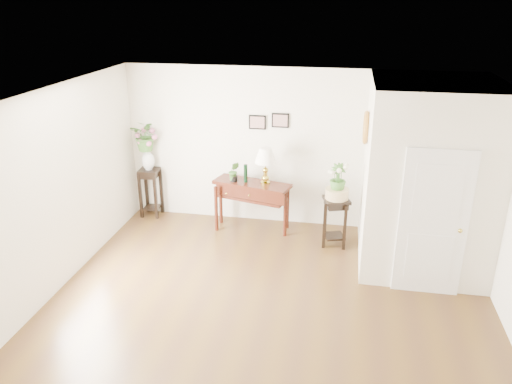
% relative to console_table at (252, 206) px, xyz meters
% --- Properties ---
extents(floor, '(6.00, 5.50, 0.02)m').
position_rel_console_table_xyz_m(floor, '(0.67, -2.31, -0.45)').
color(floor, '#4A301B').
rests_on(floor, ground).
extents(ceiling, '(6.00, 5.50, 0.02)m').
position_rel_console_table_xyz_m(ceiling, '(0.67, -2.31, 2.35)').
color(ceiling, white).
rests_on(ceiling, ground).
extents(wall_back, '(6.00, 0.02, 2.80)m').
position_rel_console_table_xyz_m(wall_back, '(0.67, 0.44, 0.95)').
color(wall_back, silver).
rests_on(wall_back, ground).
extents(wall_front, '(6.00, 0.02, 2.80)m').
position_rel_console_table_xyz_m(wall_front, '(0.67, -5.06, 0.95)').
color(wall_front, silver).
rests_on(wall_front, ground).
extents(wall_left, '(0.02, 5.50, 2.80)m').
position_rel_console_table_xyz_m(wall_left, '(-2.33, -2.31, 0.95)').
color(wall_left, silver).
rests_on(wall_left, ground).
extents(partition, '(1.80, 1.95, 2.80)m').
position_rel_console_table_xyz_m(partition, '(2.77, -0.53, 0.95)').
color(partition, silver).
rests_on(partition, floor).
extents(door, '(0.90, 0.05, 2.10)m').
position_rel_console_table_xyz_m(door, '(2.77, -1.53, 0.60)').
color(door, silver).
rests_on(door, floor).
extents(art_print_left, '(0.30, 0.02, 0.25)m').
position_rel_console_table_xyz_m(art_print_left, '(0.02, 0.42, 1.40)').
color(art_print_left, black).
rests_on(art_print_left, wall_back).
extents(art_print_right, '(0.30, 0.02, 0.25)m').
position_rel_console_table_xyz_m(art_print_right, '(0.42, 0.42, 1.45)').
color(art_print_right, black).
rests_on(art_print_right, wall_back).
extents(wall_ornament, '(0.07, 0.51, 0.51)m').
position_rel_console_table_xyz_m(wall_ornament, '(1.83, -0.41, 1.60)').
color(wall_ornament, '#B59035').
rests_on(wall_ornament, partition).
extents(console_table, '(1.41, 0.77, 0.89)m').
position_rel_console_table_xyz_m(console_table, '(0.00, 0.00, 0.00)').
color(console_table, '#371107').
rests_on(console_table, floor).
extents(table_lamp, '(0.45, 0.45, 0.64)m').
position_rel_console_table_xyz_m(table_lamp, '(0.24, 0.00, 0.80)').
color(table_lamp, '#AB9733').
rests_on(table_lamp, console_table).
extents(green_vase, '(0.08, 0.08, 0.32)m').
position_rel_console_table_xyz_m(green_vase, '(-0.11, 0.00, 0.62)').
color(green_vase, black).
rests_on(green_vase, console_table).
extents(potted_plant, '(0.21, 0.18, 0.34)m').
position_rel_console_table_xyz_m(potted_plant, '(-0.32, 0.00, 0.61)').
color(potted_plant, '#3C702B').
rests_on(potted_plant, console_table).
extents(plant_stand_a, '(0.38, 0.38, 0.92)m').
position_rel_console_table_xyz_m(plant_stand_a, '(-1.98, 0.26, 0.01)').
color(plant_stand_a, black).
rests_on(plant_stand_a, floor).
extents(porcelain_vase, '(0.26, 0.26, 0.40)m').
position_rel_console_table_xyz_m(porcelain_vase, '(-1.98, 0.26, 0.70)').
color(porcelain_vase, silver).
rests_on(porcelain_vase, plant_stand_a).
extents(lily_arrangement, '(0.54, 0.48, 0.57)m').
position_rel_console_table_xyz_m(lily_arrangement, '(-1.98, 0.26, 1.16)').
color(lily_arrangement, '#3C702B').
rests_on(lily_arrangement, porcelain_vase).
extents(plant_stand_b, '(0.49, 0.49, 0.83)m').
position_rel_console_table_xyz_m(plant_stand_b, '(1.46, -0.31, -0.03)').
color(plant_stand_b, black).
rests_on(plant_stand_b, floor).
extents(ceramic_bowl, '(0.38, 0.38, 0.17)m').
position_rel_console_table_xyz_m(ceramic_bowl, '(1.46, -0.31, 0.46)').
color(ceramic_bowl, '#CDB989').
rests_on(ceramic_bowl, plant_stand_b).
extents(narcissus, '(0.27, 0.27, 0.47)m').
position_rel_console_table_xyz_m(narcissus, '(1.46, -0.31, 0.74)').
color(narcissus, '#3C702B').
rests_on(narcissus, ceramic_bowl).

